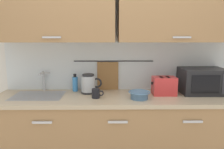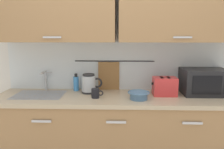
{
  "view_description": "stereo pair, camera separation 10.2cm",
  "coord_description": "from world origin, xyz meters",
  "px_view_note": "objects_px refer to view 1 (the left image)",
  "views": [
    {
      "loc": [
        -0.08,
        -1.93,
        1.52
      ],
      "look_at": [
        -0.05,
        0.33,
        1.12
      ],
      "focal_mm": 35.63,
      "sensor_mm": 36.0,
      "label": 1
    },
    {
      "loc": [
        0.02,
        -1.93,
        1.52
      ],
      "look_at": [
        -0.05,
        0.33,
        1.12
      ],
      "focal_mm": 35.63,
      "sensor_mm": 36.0,
      "label": 2
    }
  ],
  "objects_px": {
    "microwave": "(202,81)",
    "dish_soap_bottle": "(75,84)",
    "electric_kettle": "(89,84)",
    "mug_near_sink": "(96,93)",
    "mixing_bowl": "(139,94)",
    "toaster": "(164,86)"
  },
  "relations": [
    {
      "from": "microwave",
      "to": "toaster",
      "type": "bearing_deg",
      "value": -171.79
    },
    {
      "from": "mug_near_sink",
      "to": "mixing_bowl",
      "type": "xyz_separation_m",
      "value": [
        0.43,
        -0.04,
        -0.0
      ]
    },
    {
      "from": "microwave",
      "to": "dish_soap_bottle",
      "type": "relative_size",
      "value": 2.35
    },
    {
      "from": "electric_kettle",
      "to": "toaster",
      "type": "distance_m",
      "value": 0.8
    },
    {
      "from": "dish_soap_bottle",
      "to": "mug_near_sink",
      "type": "distance_m",
      "value": 0.38
    },
    {
      "from": "mixing_bowl",
      "to": "mug_near_sink",
      "type": "bearing_deg",
      "value": 175.19
    },
    {
      "from": "mixing_bowl",
      "to": "toaster",
      "type": "height_order",
      "value": "toaster"
    },
    {
      "from": "dish_soap_bottle",
      "to": "mixing_bowl",
      "type": "height_order",
      "value": "dish_soap_bottle"
    },
    {
      "from": "electric_kettle",
      "to": "mug_near_sink",
      "type": "height_order",
      "value": "electric_kettle"
    },
    {
      "from": "mug_near_sink",
      "to": "mixing_bowl",
      "type": "distance_m",
      "value": 0.43
    },
    {
      "from": "microwave",
      "to": "mixing_bowl",
      "type": "bearing_deg",
      "value": -162.74
    },
    {
      "from": "toaster",
      "to": "microwave",
      "type": "bearing_deg",
      "value": 8.21
    },
    {
      "from": "electric_kettle",
      "to": "mug_near_sink",
      "type": "distance_m",
      "value": 0.23
    },
    {
      "from": "microwave",
      "to": "dish_soap_bottle",
      "type": "xyz_separation_m",
      "value": [
        -1.39,
        0.1,
        -0.05
      ]
    },
    {
      "from": "toaster",
      "to": "electric_kettle",
      "type": "bearing_deg",
      "value": 174.53
    },
    {
      "from": "electric_kettle",
      "to": "mixing_bowl",
      "type": "distance_m",
      "value": 0.57
    },
    {
      "from": "microwave",
      "to": "electric_kettle",
      "type": "bearing_deg",
      "value": 179.3
    },
    {
      "from": "dish_soap_bottle",
      "to": "mug_near_sink",
      "type": "xyz_separation_m",
      "value": [
        0.25,
        -0.29,
        -0.04
      ]
    },
    {
      "from": "dish_soap_bottle",
      "to": "toaster",
      "type": "xyz_separation_m",
      "value": [
        0.96,
        -0.16,
        0.01
      ]
    },
    {
      "from": "microwave",
      "to": "mug_near_sink",
      "type": "height_order",
      "value": "microwave"
    },
    {
      "from": "mug_near_sink",
      "to": "toaster",
      "type": "height_order",
      "value": "toaster"
    },
    {
      "from": "microwave",
      "to": "mixing_bowl",
      "type": "xyz_separation_m",
      "value": [
        -0.71,
        -0.22,
        -0.09
      ]
    }
  ]
}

